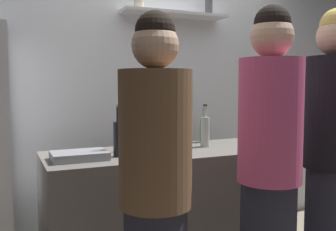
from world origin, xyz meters
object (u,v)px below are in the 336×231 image
at_px(wine_bottle_amber_glass, 136,135).
at_px(wine_bottle_pale_glass, 205,130).
at_px(utensil_holder, 154,147).
at_px(wine_bottle_dark_glass, 119,137).
at_px(person_pink_top, 269,172).
at_px(person_blonde, 332,159).
at_px(person_brown_jacket, 156,197).
at_px(water_bottle_plastic, 180,131).
at_px(baking_pan, 79,156).
at_px(wine_bottle_green_glass, 205,129).

xyz_separation_m(wine_bottle_amber_glass, wine_bottle_pale_glass, (0.52, -0.07, 0.01)).
bearing_deg(utensil_holder, wine_bottle_dark_glass, 159.53).
distance_m(person_pink_top, person_blonde, 0.53).
bearing_deg(person_pink_top, utensil_holder, 157.60).
relative_size(wine_bottle_amber_glass, wine_bottle_pale_glass, 0.93).
height_order(person_pink_top, person_blonde, person_blonde).
bearing_deg(person_brown_jacket, water_bottle_plastic, -148.44).
bearing_deg(baking_pan, person_brown_jacket, -74.71).
relative_size(wine_bottle_pale_glass, person_brown_jacket, 0.19).
bearing_deg(baking_pan, wine_bottle_dark_glass, -0.52).
distance_m(wine_bottle_pale_glass, water_bottle_plastic, 0.22).
distance_m(utensil_holder, wine_bottle_dark_glass, 0.24).
relative_size(water_bottle_plastic, person_pink_top, 0.14).
bearing_deg(person_blonde, utensil_holder, -20.12).
bearing_deg(wine_bottle_dark_glass, baking_pan, 179.48).
xyz_separation_m(baking_pan, person_pink_top, (0.88, -0.74, -0.03)).
distance_m(utensil_holder, person_brown_jacket, 0.73).
distance_m(utensil_holder, wine_bottle_green_glass, 0.74).
relative_size(utensil_holder, person_brown_jacket, 0.13).
xyz_separation_m(wine_bottle_pale_glass, person_pink_top, (-0.09, -0.86, -0.13)).
height_order(wine_bottle_pale_glass, person_brown_jacket, person_brown_jacket).
height_order(utensil_holder, person_brown_jacket, person_brown_jacket).
bearing_deg(baking_pan, person_pink_top, -40.21).
relative_size(wine_bottle_dark_glass, water_bottle_plastic, 1.38).
height_order(baking_pan, person_brown_jacket, person_brown_jacket).
height_order(wine_bottle_green_glass, water_bottle_plastic, wine_bottle_green_glass).
xyz_separation_m(baking_pan, wine_bottle_pale_glass, (0.96, 0.12, 0.10)).
xyz_separation_m(wine_bottle_green_glass, water_bottle_plastic, (-0.24, -0.03, 0.01)).
bearing_deg(person_blonde, baking_pan, -13.28).
bearing_deg(wine_bottle_pale_glass, wine_bottle_amber_glass, 172.58).
relative_size(water_bottle_plastic, person_blonde, 0.14).
height_order(utensil_holder, person_pink_top, person_pink_top).
distance_m(wine_bottle_green_glass, wine_bottle_amber_glass, 0.66).
height_order(baking_pan, person_pink_top, person_pink_top).
relative_size(utensil_holder, wine_bottle_green_glass, 0.80).
bearing_deg(wine_bottle_pale_glass, person_blonde, -61.36).
height_order(baking_pan, water_bottle_plastic, water_bottle_plastic).
relative_size(baking_pan, wine_bottle_green_glass, 1.21).
relative_size(wine_bottle_amber_glass, person_brown_jacket, 0.18).
relative_size(utensil_holder, wine_bottle_dark_glass, 0.66).
distance_m(wine_bottle_green_glass, water_bottle_plastic, 0.24).
height_order(person_pink_top, person_brown_jacket, person_pink_top).
xyz_separation_m(wine_bottle_amber_glass, person_pink_top, (0.43, -0.93, -0.11)).
xyz_separation_m(water_bottle_plastic, person_blonde, (0.56, -0.98, -0.09)).
height_order(utensil_holder, wine_bottle_green_glass, wine_bottle_green_glass).
xyz_separation_m(baking_pan, wine_bottle_amber_glass, (0.44, 0.19, 0.08)).
bearing_deg(utensil_holder, water_bottle_plastic, 45.96).
bearing_deg(wine_bottle_pale_glass, wine_bottle_green_glass, 60.99).
height_order(utensil_holder, person_blonde, person_blonde).
xyz_separation_m(baking_pan, wine_bottle_dark_glass, (0.26, -0.00, 0.10)).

